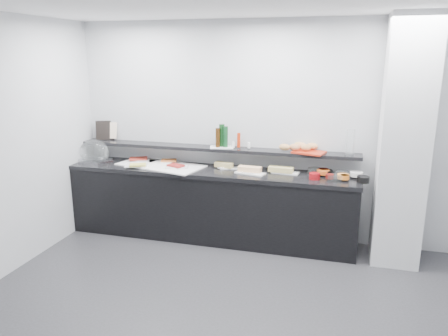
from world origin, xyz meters
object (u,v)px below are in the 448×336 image
(condiment_tray, at_px, (222,147))
(bread_tray, at_px, (309,152))
(cloche_base, at_px, (94,160))
(sandwich_plate_mid, at_px, (250,173))
(carafe, at_px, (350,143))
(framed_print, at_px, (105,130))

(condiment_tray, distance_m, bread_tray, 1.08)
(cloche_base, relative_size, bread_tray, 1.15)
(sandwich_plate_mid, distance_m, carafe, 1.21)
(condiment_tray, bearing_deg, framed_print, 160.34)
(cloche_base, height_order, sandwich_plate_mid, cloche_base)
(framed_print, bearing_deg, condiment_tray, -25.32)
(sandwich_plate_mid, relative_size, condiment_tray, 1.24)
(sandwich_plate_mid, xyz_separation_m, carafe, (1.13, 0.20, 0.39))
(cloche_base, distance_m, condiment_tray, 1.74)
(bread_tray, bearing_deg, cloche_base, -161.43)
(cloche_base, bearing_deg, bread_tray, 18.96)
(cloche_base, bearing_deg, framed_print, 99.66)
(condiment_tray, height_order, carafe, carafe)
(cloche_base, bearing_deg, carafe, 18.41)
(condiment_tray, relative_size, carafe, 0.96)
(cloche_base, relative_size, framed_print, 1.59)
(framed_print, height_order, carafe, carafe)
(cloche_base, height_order, bread_tray, bread_tray)
(sandwich_plate_mid, bearing_deg, cloche_base, -167.79)
(cloche_base, xyz_separation_m, carafe, (3.25, 0.16, 0.38))
(sandwich_plate_mid, distance_m, framed_print, 2.15)
(cloche_base, xyz_separation_m, bread_tray, (2.79, 0.16, 0.24))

